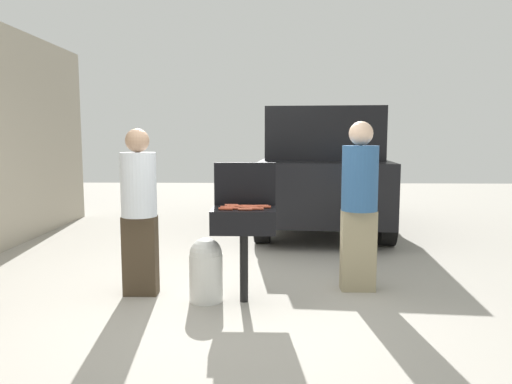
# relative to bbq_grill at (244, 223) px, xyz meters

# --- Properties ---
(ground_plane) EXTENTS (24.00, 24.00, 0.00)m
(ground_plane) POSITION_rel_bbq_grill_xyz_m (-0.23, -0.18, -0.76)
(ground_plane) COLOR #9E998E
(bbq_grill) EXTENTS (0.60, 0.44, 0.90)m
(bbq_grill) POSITION_rel_bbq_grill_xyz_m (0.00, 0.00, 0.00)
(bbq_grill) COLOR black
(bbq_grill) RESTS_ON ground
(grill_lid_open) EXTENTS (0.60, 0.05, 0.42)m
(grill_lid_open) POSITION_rel_bbq_grill_xyz_m (0.00, 0.22, 0.35)
(grill_lid_open) COLOR black
(grill_lid_open) RESTS_ON bbq_grill
(hot_dog_0) EXTENTS (0.13, 0.03, 0.03)m
(hot_dog_0) POSITION_rel_bbq_grill_xyz_m (0.19, 0.01, 0.15)
(hot_dog_0) COLOR #AD4228
(hot_dog_0) RESTS_ON bbq_grill
(hot_dog_1) EXTENTS (0.13, 0.03, 0.03)m
(hot_dog_1) POSITION_rel_bbq_grill_xyz_m (-0.10, 0.05, 0.15)
(hot_dog_1) COLOR #C6593D
(hot_dog_1) RESTS_ON bbq_grill
(hot_dog_2) EXTENTS (0.13, 0.03, 0.03)m
(hot_dog_2) POSITION_rel_bbq_grill_xyz_m (0.07, -0.06, 0.15)
(hot_dog_2) COLOR #AD4228
(hot_dog_2) RESTS_ON bbq_grill
(hot_dog_3) EXTENTS (0.13, 0.03, 0.03)m
(hot_dog_3) POSITION_rel_bbq_grill_xyz_m (-0.11, -0.08, 0.15)
(hot_dog_3) COLOR #B74C33
(hot_dog_3) RESTS_ON bbq_grill
(hot_dog_4) EXTENTS (0.13, 0.03, 0.03)m
(hot_dog_4) POSITION_rel_bbq_grill_xyz_m (0.17, 0.07, 0.15)
(hot_dog_4) COLOR #B74C33
(hot_dog_4) RESTS_ON bbq_grill
(hot_dog_5) EXTENTS (0.13, 0.03, 0.03)m
(hot_dog_5) POSITION_rel_bbq_grill_xyz_m (-0.08, 0.02, 0.15)
(hot_dog_5) COLOR #AD4228
(hot_dog_5) RESTS_ON bbq_grill
(hot_dog_6) EXTENTS (0.13, 0.03, 0.03)m
(hot_dog_6) POSITION_rel_bbq_grill_xyz_m (-0.15, -0.02, 0.15)
(hot_dog_6) COLOR #B74C33
(hot_dog_6) RESTS_ON bbq_grill
(hot_dog_7) EXTENTS (0.13, 0.03, 0.03)m
(hot_dog_7) POSITION_rel_bbq_grill_xyz_m (0.06, 0.02, 0.15)
(hot_dog_7) COLOR #C6593D
(hot_dog_7) RESTS_ON bbq_grill
(hot_dog_8) EXTENTS (0.13, 0.03, 0.03)m
(hot_dog_8) POSITION_rel_bbq_grill_xyz_m (0.02, -0.01, 0.15)
(hot_dog_8) COLOR #B74C33
(hot_dog_8) RESTS_ON bbq_grill
(hot_dog_9) EXTENTS (0.13, 0.03, 0.03)m
(hot_dog_9) POSITION_rel_bbq_grill_xyz_m (0.02, -0.13, 0.15)
(hot_dog_9) COLOR #C6593D
(hot_dog_9) RESTS_ON bbq_grill
(hot_dog_10) EXTENTS (0.13, 0.04, 0.03)m
(hot_dog_10) POSITION_rel_bbq_grill_xyz_m (-0.16, -0.12, 0.15)
(hot_dog_10) COLOR #AD4228
(hot_dog_10) RESTS_ON bbq_grill
(hot_dog_11) EXTENTS (0.13, 0.04, 0.03)m
(hot_dog_11) POSITION_rel_bbq_grill_xyz_m (0.12, -0.10, 0.15)
(hot_dog_11) COLOR #B74C33
(hot_dog_11) RESTS_ON bbq_grill
(hot_dog_12) EXTENTS (0.13, 0.03, 0.03)m
(hot_dog_12) POSITION_rel_bbq_grill_xyz_m (-0.12, 0.11, 0.15)
(hot_dog_12) COLOR #C6593D
(hot_dog_12) RESTS_ON bbq_grill
(hot_dog_13) EXTENTS (0.13, 0.04, 0.03)m
(hot_dog_13) POSITION_rel_bbq_grill_xyz_m (0.04, 0.06, 0.15)
(hot_dog_13) COLOR #AD4228
(hot_dog_13) RESTS_ON bbq_grill
(propane_tank) EXTENTS (0.32, 0.32, 0.62)m
(propane_tank) POSITION_rel_bbq_grill_xyz_m (-0.36, 0.00, -0.44)
(propane_tank) COLOR silver
(propane_tank) RESTS_ON ground
(person_left) EXTENTS (0.35, 0.35, 1.65)m
(person_left) POSITION_rel_bbq_grill_xyz_m (-1.04, 0.18, 0.14)
(person_left) COLOR #3F3323
(person_left) RESTS_ON ground
(person_right) EXTENTS (0.36, 0.36, 1.73)m
(person_right) POSITION_rel_bbq_grill_xyz_m (1.15, 0.38, 0.18)
(person_right) COLOR gray
(person_right) RESTS_ON ground
(parked_minivan) EXTENTS (2.31, 4.54, 2.02)m
(parked_minivan) POSITION_rel_bbq_grill_xyz_m (1.16, 3.98, 0.27)
(parked_minivan) COLOR black
(parked_minivan) RESTS_ON ground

